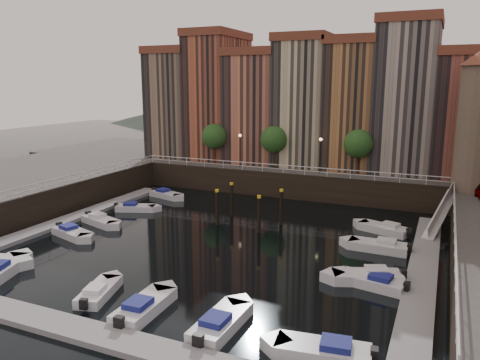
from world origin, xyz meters
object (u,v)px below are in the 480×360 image
at_px(boat_left_2, 100,221).
at_px(gangway, 441,211).
at_px(boat_left_1, 72,233).
at_px(mooring_pilings, 247,208).

bearing_deg(boat_left_2, gangway, 37.59).
relative_size(boat_left_1, boat_left_2, 1.00).
bearing_deg(boat_left_1, mooring_pilings, 54.05).
xyz_separation_m(gangway, boat_left_1, (-29.60, -14.68, -1.56)).
bearing_deg(boat_left_2, boat_left_1, -70.20).
distance_m(gangway, mooring_pilings, 17.68).
relative_size(gangway, mooring_pilings, 1.41).
height_order(mooring_pilings, boat_left_2, mooring_pilings).
distance_m(gangway, boat_left_2, 31.66).
height_order(gangway, boat_left_2, gangway).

